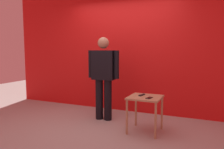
# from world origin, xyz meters

# --- Properties ---
(ground_plane) EXTENTS (12.00, 12.00, 0.00)m
(ground_plane) POSITION_xyz_m (0.00, 0.00, 0.00)
(ground_plane) COLOR #9E9991
(back_wall_red) EXTENTS (5.88, 0.12, 2.98)m
(back_wall_red) POSITION_xyz_m (0.00, 1.48, 1.49)
(back_wall_red) COLOR red
(back_wall_red) RESTS_ON ground_plane
(standing_person) EXTENTS (0.65, 0.25, 1.64)m
(standing_person) POSITION_xyz_m (-0.11, 0.64, 0.92)
(standing_person) COLOR black
(standing_person) RESTS_ON ground_plane
(side_table) EXTENTS (0.54, 0.54, 0.61)m
(side_table) POSITION_xyz_m (0.84, 0.30, 0.52)
(side_table) COLOR tan
(side_table) RESTS_ON ground_plane
(cell_phone) EXTENTS (0.10, 0.15, 0.01)m
(cell_phone) POSITION_xyz_m (0.93, 0.20, 0.62)
(cell_phone) COLOR black
(cell_phone) RESTS_ON side_table
(tv_remote) EXTENTS (0.07, 0.18, 0.02)m
(tv_remote) POSITION_xyz_m (0.76, 0.36, 0.62)
(tv_remote) COLOR black
(tv_remote) RESTS_ON side_table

